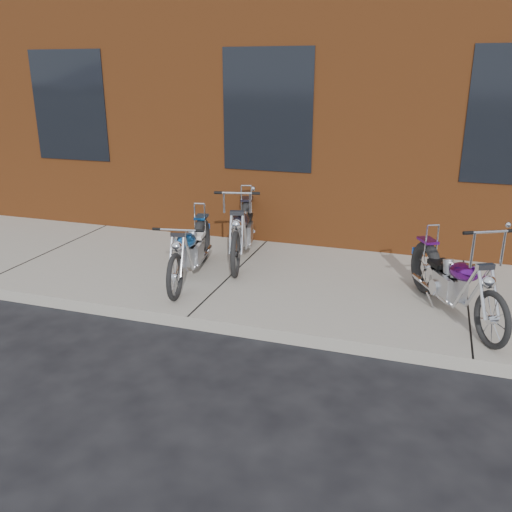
% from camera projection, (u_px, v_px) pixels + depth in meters
% --- Properties ---
extents(ground, '(120.00, 120.00, 0.00)m').
position_uv_depth(ground, '(188.00, 329.00, 6.11)').
color(ground, '#27272A').
rests_on(ground, ground).
extents(sidewalk, '(22.00, 3.00, 0.15)m').
position_uv_depth(sidewalk, '(234.00, 277.00, 7.44)').
color(sidewalk, gray).
rests_on(sidewalk, ground).
extents(building_brick, '(22.00, 10.00, 8.00)m').
position_uv_depth(building_brick, '(334.00, 12.00, 12.01)').
color(building_brick, brown).
rests_on(building_brick, ground).
extents(chopper_purple, '(1.04, 1.85, 1.15)m').
position_uv_depth(chopper_purple, '(453.00, 284.00, 6.01)').
color(chopper_purple, black).
rests_on(chopper_purple, sidewalk).
extents(chopper_blue, '(0.58, 1.99, 0.87)m').
position_uv_depth(chopper_blue, '(191.00, 251.00, 7.12)').
color(chopper_blue, black).
rests_on(chopper_blue, sidewalk).
extents(chopper_third, '(0.70, 2.14, 1.11)m').
position_uv_depth(chopper_third, '(242.00, 231.00, 7.90)').
color(chopper_third, black).
rests_on(chopper_third, sidewalk).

